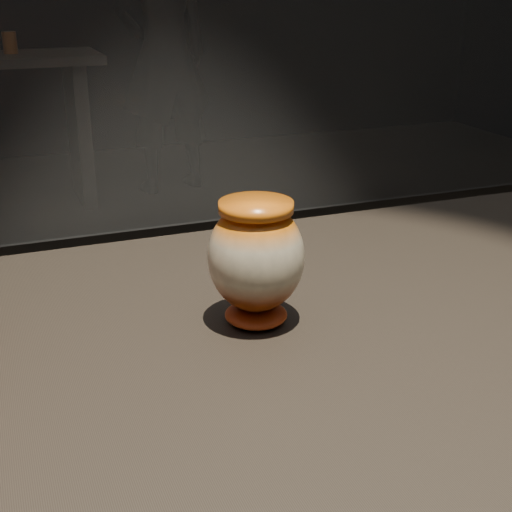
{
  "coord_description": "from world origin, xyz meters",
  "views": [
    {
      "loc": [
        -0.3,
        -0.75,
        1.32
      ],
      "look_at": [
        0.01,
        0.03,
        0.99
      ],
      "focal_mm": 50.0,
      "sensor_mm": 36.0,
      "label": 1
    }
  ],
  "objects": [
    {
      "name": "back_vase_right",
      "position": [
        -0.07,
        3.74,
        0.96
      ],
      "size": [
        0.08,
        0.08,
        0.12
      ],
      "primitive_type": "cylinder",
      "color": "brown",
      "rests_on": "back_shelf"
    },
    {
      "name": "main_vase",
      "position": [
        0.01,
        0.03,
        0.99
      ],
      "size": [
        0.13,
        0.13,
        0.16
      ],
      "rotation": [
        0.0,
        0.0,
        -0.1
      ],
      "color": "maroon",
      "rests_on": "display_plinth"
    },
    {
      "name": "visitor",
      "position": [
        0.83,
        3.73,
        0.86
      ],
      "size": [
        0.7,
        0.53,
        1.72
      ],
      "primitive_type": "imported",
      "rotation": [
        0.0,
        0.0,
        3.34
      ],
      "color": "black",
      "rests_on": "ground"
    },
    {
      "name": "display_plinth",
      "position": [
        0.0,
        0.0,
        0.63
      ],
      "size": [
        2.0,
        0.8,
        0.9
      ],
      "color": "black",
      "rests_on": "ground"
    }
  ]
}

